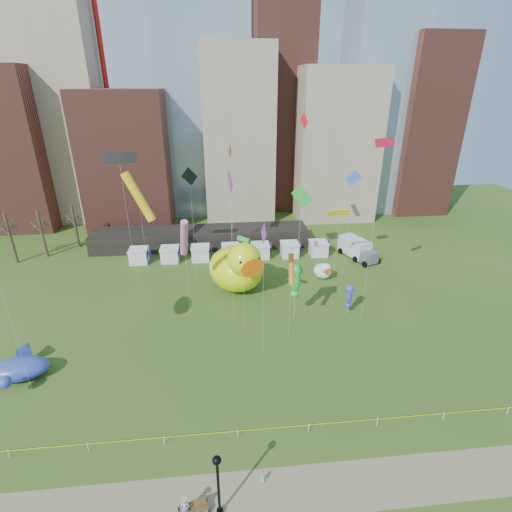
{
  "coord_description": "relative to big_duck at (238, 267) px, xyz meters",
  "views": [
    {
      "loc": [
        -0.87,
        -22.97,
        27.04
      ],
      "look_at": [
        2.57,
        10.1,
        12.0
      ],
      "focal_mm": 27.0,
      "sensor_mm": 36.0,
      "label": 1
    }
  ],
  "objects": [
    {
      "name": "caution_tape",
      "position": [
        -1.58,
        -25.23,
        -2.92
      ],
      "size": [
        50.0,
        0.06,
        0.9
      ],
      "color": "white",
      "rests_on": "ground"
    },
    {
      "name": "kite_12",
      "position": [
        14.05,
        0.66,
        7.15
      ],
      "size": [
        3.07,
        0.66,
        11.26
      ],
      "color": "silver",
      "rests_on": "ground"
    },
    {
      "name": "kite_14",
      "position": [
        5.23,
        -11.39,
        4.97
      ],
      "size": [
        0.71,
        1.99,
        10.25
      ],
      "color": "silver",
      "rests_on": "ground"
    },
    {
      "name": "small_duck",
      "position": [
        12.95,
        2.2,
        -2.34
      ],
      "size": [
        2.99,
        3.75,
        2.76
      ],
      "rotation": [
        0.0,
        0.0,
        0.13
      ],
      "color": "white",
      "rests_on": "ground"
    },
    {
      "name": "kite_15",
      "position": [
        -0.39,
        8.63,
        9.89
      ],
      "size": [
        0.66,
        3.61,
        15.44
      ],
      "color": "silver",
      "rests_on": "ground"
    },
    {
      "name": "toddler",
      "position": [
        0.03,
        -29.29,
        -3.16
      ],
      "size": [
        0.3,
        0.22,
        0.84
      ],
      "primitive_type": "imported",
      "rotation": [
        0.0,
        0.0,
        -0.04
      ],
      "color": "silver",
      "rests_on": "footpath"
    },
    {
      "name": "seahorse_purple",
      "position": [
        13.39,
        -8.04,
        -0.59
      ],
      "size": [
        1.35,
        1.58,
        4.42
      ],
      "rotation": [
        0.0,
        0.0,
        -0.22
      ],
      "color": "silver",
      "rests_on": "ground"
    },
    {
      "name": "bare_trees",
      "position": [
        -31.75,
        15.31,
        0.41
      ],
      "size": [
        8.44,
        6.44,
        8.5
      ],
      "color": "#382B21",
      "rests_on": "ground"
    },
    {
      "name": "kite_9",
      "position": [
        -6.47,
        -6.09,
        6.97
      ],
      "size": [
        1.54,
        3.07,
        13.09
      ],
      "color": "silver",
      "rests_on": "ground"
    },
    {
      "name": "kite_5",
      "position": [
        16.45,
        3.17,
        11.0
      ],
      "size": [
        2.16,
        1.01,
        16.11
      ],
      "color": "silver",
      "rests_on": "ground"
    },
    {
      "name": "skyline",
      "position": [
        0.67,
        35.84,
        17.84
      ],
      "size": [
        101.0,
        23.0,
        68.0
      ],
      "color": "brown",
      "rests_on": "ground"
    },
    {
      "name": "kite_0",
      "position": [
        10.04,
        7.18,
        17.81
      ],
      "size": [
        0.63,
        2.2,
        23.31
      ],
      "color": "silver",
      "rests_on": "ground"
    },
    {
      "name": "kite_8",
      "position": [
        14.91,
        -8.97,
        17.61
      ],
      "size": [
        2.62,
        1.68,
        21.83
      ],
      "color": "silver",
      "rests_on": "ground"
    },
    {
      "name": "kite_11",
      "position": [
        10.57,
        8.63,
        7.31
      ],
      "size": [
        3.0,
        2.24,
        12.84
      ],
      "color": "silver",
      "rests_on": "ground"
    },
    {
      "name": "woman",
      "position": [
        -5.49,
        -31.23,
        -2.71
      ],
      "size": [
        0.67,
        0.47,
        1.74
      ],
      "primitive_type": "imported",
      "rotation": [
        0.0,
        0.0,
        -0.08
      ],
      "color": "silver",
      "rests_on": "footpath"
    },
    {
      "name": "pavilion",
      "position": [
        -5.58,
        16.77,
        -2.0
      ],
      "size": [
        38.0,
        6.0,
        3.2
      ],
      "primitive_type": "cube",
      "color": "black",
      "rests_on": "ground"
    },
    {
      "name": "kite_10",
      "position": [
        -5.95,
        3.08,
        11.77
      ],
      "size": [
        2.04,
        1.54,
        16.96
      ],
      "color": "silver",
      "rests_on": "ground"
    },
    {
      "name": "lamppost",
      "position": [
        -3.18,
        -31.23,
        -0.13
      ],
      "size": [
        0.59,
        0.59,
        5.69
      ],
      "color": "black",
      "rests_on": "footpath"
    },
    {
      "name": "seahorse_green",
      "position": [
        6.51,
        -8.13,
        2.09
      ],
      "size": [
        1.62,
        1.99,
        7.59
      ],
      "rotation": [
        0.0,
        0.0,
        -0.06
      ],
      "color": "silver",
      "rests_on": "ground"
    },
    {
      "name": "box_truck",
      "position": [
        20.54,
        9.01,
        -2.0
      ],
      "size": [
        5.11,
        7.81,
        3.12
      ],
      "rotation": [
        0.0,
        0.0,
        0.37
      ],
      "color": "silver",
      "rests_on": "ground"
    },
    {
      "name": "kite_2",
      "position": [
        -14.06,
        0.49,
        15.06
      ],
      "size": [
        4.13,
        0.56,
        19.35
      ],
      "color": "silver",
      "rests_on": "ground"
    },
    {
      "name": "kite_3",
      "position": [
        0.16,
        -9.58,
        7.78
      ],
      "size": [
        1.36,
        1.4,
        11.8
      ],
      "color": "silver",
      "rests_on": "ground"
    },
    {
      "name": "kite_6",
      "position": [
        -0.23,
        7.83,
        14.49
      ],
      "size": [
        0.42,
        1.89,
        19.08
      ],
      "color": "silver",
      "rests_on": "ground"
    },
    {
      "name": "vendor_tents",
      "position": [
        -0.56,
        10.77,
        -2.5
      ],
      "size": [
        33.24,
        2.8,
        2.4
      ],
      "color": "white",
      "rests_on": "ground"
    },
    {
      "name": "ground",
      "position": [
        -1.58,
        -25.23,
        -3.6
      ],
      "size": [
        160.0,
        160.0,
        0.0
      ],
      "primitive_type": "plane",
      "color": "#305119",
      "rests_on": "ground"
    },
    {
      "name": "big_duck",
      "position": [
        0.0,
        0.0,
        0.0
      ],
      "size": [
        10.08,
        11.22,
        7.84
      ],
      "rotation": [
        0.0,
        0.0,
        0.37
      ],
      "color": "#DEF20C",
      "rests_on": "ground"
    },
    {
      "name": "footpath",
      "position": [
        -1.58,
        -30.23,
        -3.59
      ],
      "size": [
        70.0,
        4.0,
        0.02
      ],
      "primitive_type": "cube",
      "color": "#807250",
      "rests_on": "ground"
    },
    {
      "name": "whale_inflatable",
      "position": [
        -22.86,
        -15.63,
        -2.43
      ],
      "size": [
        6.16,
        7.52,
        2.57
      ],
      "rotation": [
        0.0,
        0.0,
        0.13
      ],
      "color": "#3A3591",
      "rests_on": "ground"
    },
    {
      "name": "kite_1",
      "position": [
        -0.99,
        -7.22,
        16.57
      ],
      "size": [
        0.27,
        1.23,
        21.01
      ],
      "color": "silver",
      "rests_on": "ground"
    },
    {
      "name": "kite_7",
      "position": [
        1.7,
        -15.18,
        10.32
      ],
      "size": [
        0.23,
        2.22,
        15.37
      ],
      "color": "silver",
      "rests_on": "ground"
    },
    {
      "name": "kite_4",
      "position": [
        -13.83,
        7.75,
        8.23
      ],
      "size": [
        4.61,
        2.03,
        15.63
      ],
      "color": "silver",
      "rests_on": "ground"
    },
    {
      "name": "park_bench",
      "position": [
        -4.95,
        -31.11,
        -3.03
      ],
      "size": [
        2.11,
        1.14,
        1.03
      ],
      "rotation": [
        0.0,
        0.0,
        0.26
      ],
      "color": "brown",
      "rests_on": "footpath"
    }
  ]
}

